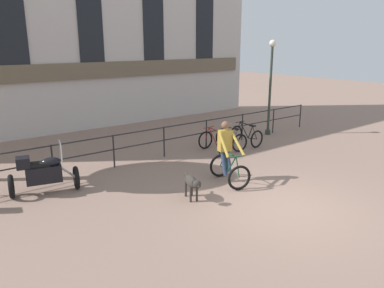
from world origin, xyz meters
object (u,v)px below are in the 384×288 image
object	(u,v)px
cyclist_with_bike	(227,155)
parked_bicycle_mid_right	(246,136)
dog	(192,183)
parked_motorcycle	(43,173)
parked_bicycle_mid_left	(231,139)
street_lamp	(270,82)
parked_bicycle_near_lamp	(215,142)

from	to	relation	value
cyclist_with_bike	parked_bicycle_mid_right	size ratio (longest dim) A/B	1.50
cyclist_with_bike	dog	size ratio (longest dim) A/B	1.70
parked_motorcycle	cyclist_with_bike	bearing A→B (deg)	-103.92
parked_bicycle_mid_left	street_lamp	world-z (taller)	street_lamp
dog	street_lamp	world-z (taller)	street_lamp
parked_motorcycle	parked_bicycle_near_lamp	size ratio (longest dim) A/B	1.61
parked_motorcycle	parked_bicycle_mid_left	bearing A→B (deg)	-75.06
cyclist_with_bike	parked_motorcycle	bearing A→B (deg)	167.66
dog	parked_motorcycle	world-z (taller)	parked_motorcycle
parked_motorcycle	parked_bicycle_near_lamp	xyz separation A→B (m)	(5.98, 0.15, -0.20)
street_lamp	parked_bicycle_near_lamp	bearing A→B (deg)	-170.08
cyclist_with_bike	parked_bicycle_mid_left	distance (m)	3.46
parked_bicycle_mid_left	street_lamp	size ratio (longest dim) A/B	0.31
parked_bicycle_near_lamp	parked_bicycle_mid_right	world-z (taller)	same
parked_bicycle_mid_left	parked_bicycle_mid_right	size ratio (longest dim) A/B	1.06
parked_motorcycle	street_lamp	world-z (taller)	street_lamp
cyclist_with_bike	parked_bicycle_mid_right	world-z (taller)	cyclist_with_bike
parked_bicycle_mid_left	parked_bicycle_mid_right	xyz separation A→B (m)	(0.79, -0.00, 0.00)
parked_motorcycle	parked_bicycle_mid_right	size ratio (longest dim) A/B	1.58
dog	parked_bicycle_near_lamp	world-z (taller)	parked_bicycle_near_lamp
dog	parked_motorcycle	size ratio (longest dim) A/B	0.56
parked_motorcycle	street_lamp	xyz separation A→B (m)	(9.51, 0.76, 1.64)
parked_bicycle_near_lamp	dog	bearing A→B (deg)	41.63
cyclist_with_bike	parked_bicycle_near_lamp	size ratio (longest dim) A/B	1.52
street_lamp	parked_bicycle_mid_right	bearing A→B (deg)	-162.42
street_lamp	dog	bearing A→B (deg)	-152.99
parked_bicycle_near_lamp	parked_bicycle_mid_left	size ratio (longest dim) A/B	0.93
cyclist_with_bike	parked_motorcycle	distance (m)	4.88
parked_bicycle_mid_left	parked_bicycle_near_lamp	bearing A→B (deg)	8.59
cyclist_with_bike	parked_bicycle_mid_left	xyz separation A→B (m)	(2.45, 2.41, -0.41)
parked_bicycle_mid_left	cyclist_with_bike	bearing A→B (deg)	53.07
parked_bicycle_near_lamp	parked_bicycle_mid_left	distance (m)	0.79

